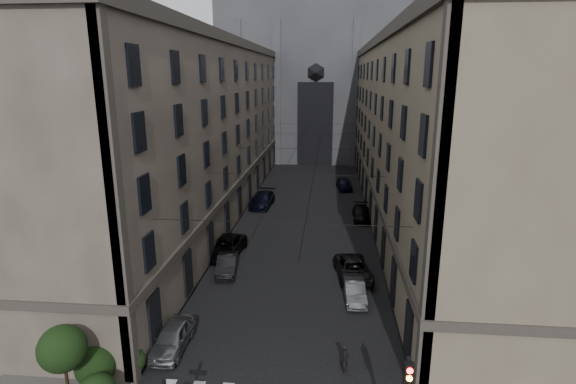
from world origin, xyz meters
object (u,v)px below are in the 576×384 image
(car_left_far, at_px, (262,200))
(gothic_tower, at_px, (318,60))
(car_left_near, at_px, (172,338))
(car_left_midnear, at_px, (227,264))
(car_right_far, at_px, (344,184))
(car_left_midfar, at_px, (226,247))
(car_right_near, at_px, (355,291))
(car_right_midnear, at_px, (353,269))
(car_right_midfar, at_px, (362,213))
(pedestrian, at_px, (345,359))

(car_left_far, bearing_deg, gothic_tower, 86.41)
(car_left_near, height_order, car_left_midnear, car_left_near)
(car_left_far, height_order, car_right_far, car_left_far)
(car_left_midfar, relative_size, car_left_far, 0.99)
(car_left_far, bearing_deg, car_right_near, -61.61)
(car_left_midnear, height_order, car_right_near, car_left_midnear)
(gothic_tower, relative_size, car_left_near, 13.55)
(car_right_midnear, relative_size, car_right_far, 1.16)
(gothic_tower, bearing_deg, car_right_midfar, -81.37)
(car_right_near, bearing_deg, car_left_far, 110.80)
(car_left_midnear, bearing_deg, gothic_tower, 76.84)
(car_right_far, bearing_deg, car_left_midfar, -120.52)
(car_left_midfar, xyz_separation_m, pedestrian, (9.81, -14.97, 0.05))
(car_left_far, bearing_deg, car_left_midnear, -85.52)
(car_left_near, bearing_deg, car_right_midnear, 43.90)
(car_left_far, bearing_deg, car_right_far, 47.32)
(car_left_far, height_order, car_right_midfar, car_left_far)
(car_right_near, bearing_deg, car_right_midnear, 85.90)
(gothic_tower, height_order, car_left_midfar, gothic_tower)
(car_left_midnear, relative_size, car_right_near, 1.08)
(car_left_far, bearing_deg, car_left_midfar, -88.92)
(car_right_near, height_order, car_right_midnear, car_right_midnear)
(car_right_near, height_order, pedestrian, pedestrian)
(car_left_far, relative_size, car_right_far, 1.24)
(car_left_far, distance_m, car_right_midfar, 12.16)
(car_right_far, bearing_deg, gothic_tower, 92.99)
(car_right_near, bearing_deg, car_left_midfar, 143.85)
(car_left_far, distance_m, car_right_far, 13.50)
(gothic_tower, relative_size, car_left_far, 10.23)
(car_left_midnear, xyz_separation_m, pedestrian, (8.92, -11.55, 0.12))
(car_right_near, relative_size, pedestrian, 2.38)
(car_right_near, bearing_deg, pedestrian, -99.44)
(car_right_near, relative_size, car_right_far, 0.86)
(car_left_near, distance_m, car_right_far, 39.60)
(car_right_far, height_order, pedestrian, pedestrian)
(car_left_far, height_order, car_right_midnear, car_left_far)
(car_right_midnear, xyz_separation_m, pedestrian, (-0.96, -11.42, 0.09))
(car_right_midfar, xyz_separation_m, car_right_far, (-1.56, 13.19, 0.08))
(car_left_near, bearing_deg, car_left_midfar, 90.55)
(car_right_near, xyz_separation_m, car_right_midnear, (0.07, 3.45, 0.09))
(car_left_far, relative_size, car_right_midnear, 1.07)
(pedestrian, bearing_deg, car_right_near, -0.40)
(car_right_near, height_order, car_right_far, car_right_far)
(gothic_tower, relative_size, pedestrian, 35.09)
(car_right_midnear, bearing_deg, car_left_far, 110.00)
(gothic_tower, xyz_separation_m, pedestrian, (3.61, -66.96, -16.97))
(car_right_midnear, xyz_separation_m, car_right_far, (0.06, 27.89, 0.04))
(car_left_midnear, bearing_deg, car_right_midfar, 44.02)
(car_left_midnear, distance_m, car_left_midfar, 3.53)
(car_right_midnear, height_order, pedestrian, pedestrian)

